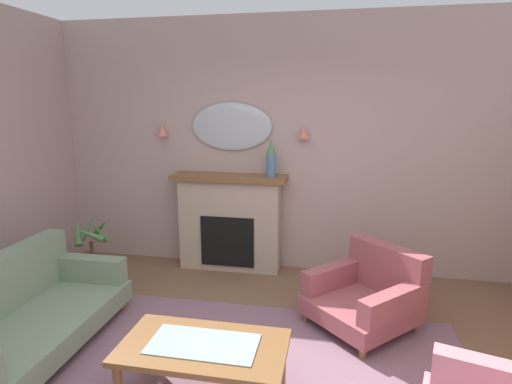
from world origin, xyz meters
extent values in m
cube|color=#B29993|center=(0.00, 2.54, 1.48)|extent=(6.66, 0.10, 2.96)
cube|color=tan|center=(-0.71, 2.33, 0.55)|extent=(1.20, 0.28, 1.10)
cube|color=black|center=(-0.71, 2.23, 0.38)|extent=(0.64, 0.12, 0.60)
cube|color=brown|center=(-0.71, 2.31, 1.13)|extent=(1.36, 0.36, 0.06)
cylinder|color=#4C7093|center=(-0.21, 2.29, 1.29)|extent=(0.11, 0.11, 0.27)
cone|color=#4C8447|center=(-0.21, 2.29, 1.51)|extent=(0.10, 0.10, 0.16)
ellipsoid|color=#B2BCC6|center=(-0.71, 2.46, 1.71)|extent=(0.96, 0.06, 0.56)
cone|color=#D17066|center=(-1.56, 2.41, 1.66)|extent=(0.14, 0.14, 0.14)
cone|color=#D17066|center=(0.14, 2.41, 1.66)|extent=(0.14, 0.14, 0.14)
cube|color=brown|center=(-0.30, 0.03, 0.42)|extent=(1.10, 0.60, 0.04)
cube|color=#8C9E99|center=(-0.30, 0.03, 0.44)|extent=(0.72, 0.36, 0.01)
cylinder|color=brown|center=(-0.79, 0.27, 0.20)|extent=(0.06, 0.06, 0.40)
cylinder|color=brown|center=(0.19, 0.27, 0.20)|extent=(0.06, 0.06, 0.40)
cube|color=gray|center=(-1.83, 0.33, 0.19)|extent=(0.86, 1.71, 0.18)
cube|color=gray|center=(-1.84, 1.11, 0.40)|extent=(0.76, 0.17, 0.24)
cylinder|color=brown|center=(-1.50, 1.10, 0.05)|extent=(0.07, 0.07, 0.10)
cylinder|color=brown|center=(-2.18, 1.09, 0.05)|extent=(0.07, 0.07, 0.10)
cube|color=#934C51|center=(0.78, 1.22, 0.18)|extent=(1.13, 1.13, 0.16)
cube|color=#934C51|center=(1.02, 1.46, 0.48)|extent=(0.68, 0.68, 0.45)
cube|color=#934C51|center=(0.53, 1.45, 0.37)|extent=(0.61, 0.61, 0.22)
cube|color=#934C51|center=(1.02, 0.98, 0.37)|extent=(0.61, 0.61, 0.22)
cylinder|color=brown|center=(0.30, 1.21, 0.05)|extent=(0.06, 0.06, 0.10)
cylinder|color=brown|center=(0.78, 0.73, 0.05)|extent=(0.06, 0.06, 0.10)
cylinder|color=brown|center=(0.77, 1.70, 0.05)|extent=(0.06, 0.06, 0.10)
cylinder|color=brown|center=(1.26, 1.22, 0.05)|extent=(0.06, 0.06, 0.10)
cube|color=#B77A84|center=(1.51, 0.11, 0.37)|extent=(0.73, 0.33, 0.22)
cylinder|color=silver|center=(-2.23, 1.79, 0.10)|extent=(0.23, 0.23, 0.20)
cylinder|color=brown|center=(-2.23, 1.79, 0.31)|extent=(0.04, 0.04, 0.22)
cone|color=#4C8447|center=(-2.10, 1.77, 0.55)|extent=(0.13, 0.29, 0.30)
cone|color=#4C8447|center=(-2.17, 1.90, 0.55)|extent=(0.31, 0.21, 0.28)
cone|color=#4C8447|center=(-2.32, 1.88, 0.55)|extent=(0.25, 0.24, 0.32)
cone|color=#4C8447|center=(-2.34, 1.72, 0.55)|extent=(0.22, 0.27, 0.31)
cone|color=#4C8447|center=(-2.17, 1.67, 0.55)|extent=(0.33, 0.22, 0.22)
camera|label=1|loc=(0.50, -2.29, 2.00)|focal=28.92mm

